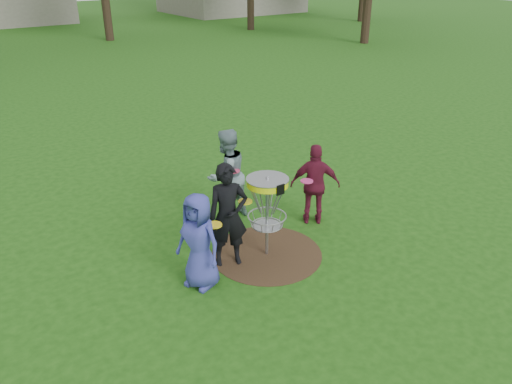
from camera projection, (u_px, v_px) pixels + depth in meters
ground at (267, 254)px, 8.13m from camera, size 100.00×100.00×0.00m
dirt_patch at (267, 254)px, 8.12m from camera, size 1.80×1.80×0.01m
player_blue at (199, 241)px, 7.07m from camera, size 0.70×0.84×1.46m
player_black at (228, 216)px, 7.55m from camera, size 0.71×0.60×1.67m
player_grey at (227, 175)px, 8.88m from camera, size 0.94×0.80×1.70m
player_maroon at (315, 185)px, 8.78m from camera, size 0.91×0.82×1.49m
disc_on_grass at (206, 270)px, 7.70m from camera, size 0.22×0.22×0.02m
disc_golf_basket at (267, 198)px, 7.69m from camera, size 0.66×0.67×1.38m
held_discs at (252, 193)px, 7.95m from camera, size 2.28×1.43×0.17m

